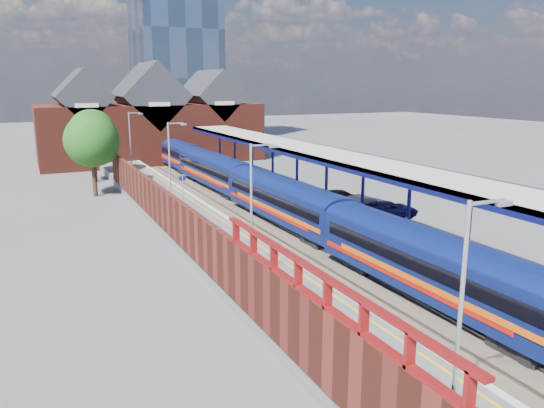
{
  "coord_description": "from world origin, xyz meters",
  "views": [
    {
      "loc": [
        -16.39,
        -17.53,
        10.83
      ],
      "look_at": [
        -1.09,
        15.16,
        2.6
      ],
      "focal_mm": 35.0,
      "sensor_mm": 36.0,
      "label": 1
    }
  ],
  "objects_px": {
    "lamp_post_b": "(254,204)",
    "parked_car_blue": "(390,209)",
    "lamp_post_a": "(464,312)",
    "parked_car_silver": "(365,204)",
    "lamp_post_d": "(132,142)",
    "parked_car_dark": "(342,198)",
    "train": "(245,181)",
    "platform_sign": "(183,186)",
    "lamp_post_c": "(171,162)"
  },
  "relations": [
    {
      "from": "train",
      "to": "platform_sign",
      "type": "relative_size",
      "value": 26.38
    },
    {
      "from": "train",
      "to": "lamp_post_c",
      "type": "relative_size",
      "value": 9.42
    },
    {
      "from": "lamp_post_a",
      "to": "lamp_post_b",
      "type": "height_order",
      "value": "same"
    },
    {
      "from": "lamp_post_d",
      "to": "platform_sign",
      "type": "bearing_deg",
      "value": -84.44
    },
    {
      "from": "platform_sign",
      "to": "parked_car_blue",
      "type": "bearing_deg",
      "value": -38.08
    },
    {
      "from": "lamp_post_d",
      "to": "platform_sign",
      "type": "xyz_separation_m",
      "value": [
        1.36,
        -14.0,
        -2.3
      ]
    },
    {
      "from": "lamp_post_b",
      "to": "parked_car_blue",
      "type": "height_order",
      "value": "lamp_post_b"
    },
    {
      "from": "lamp_post_a",
      "to": "parked_car_silver",
      "type": "bearing_deg",
      "value": 60.38
    },
    {
      "from": "lamp_post_b",
      "to": "parked_car_blue",
      "type": "distance_m",
      "value": 16.72
    },
    {
      "from": "platform_sign",
      "to": "parked_car_silver",
      "type": "relative_size",
      "value": 0.59
    },
    {
      "from": "lamp_post_a",
      "to": "lamp_post_d",
      "type": "xyz_separation_m",
      "value": [
        0.0,
        46.0,
        0.0
      ]
    },
    {
      "from": "train",
      "to": "parked_car_blue",
      "type": "relative_size",
      "value": 15.26
    },
    {
      "from": "lamp_post_d",
      "to": "parked_car_blue",
      "type": "height_order",
      "value": "lamp_post_d"
    },
    {
      "from": "train",
      "to": "lamp_post_a",
      "type": "distance_m",
      "value": 35.45
    },
    {
      "from": "lamp_post_a",
      "to": "parked_car_silver",
      "type": "xyz_separation_m",
      "value": [
        13.47,
        23.69,
        -3.3
      ]
    },
    {
      "from": "platform_sign",
      "to": "parked_car_dark",
      "type": "relative_size",
      "value": 0.55
    },
    {
      "from": "lamp_post_d",
      "to": "parked_car_blue",
      "type": "xyz_separation_m",
      "value": [
        14.41,
        -24.22,
        -3.39
      ]
    },
    {
      "from": "parked_car_blue",
      "to": "lamp_post_b",
      "type": "bearing_deg",
      "value": 130.67
    },
    {
      "from": "lamp_post_c",
      "to": "parked_car_dark",
      "type": "distance_m",
      "value": 14.04
    },
    {
      "from": "train",
      "to": "parked_car_dark",
      "type": "relative_size",
      "value": 14.57
    },
    {
      "from": "train",
      "to": "parked_car_blue",
      "type": "bearing_deg",
      "value": -62.66
    },
    {
      "from": "parked_car_silver",
      "to": "parked_car_blue",
      "type": "distance_m",
      "value": 2.13
    },
    {
      "from": "lamp_post_d",
      "to": "platform_sign",
      "type": "relative_size",
      "value": 2.8
    },
    {
      "from": "parked_car_silver",
      "to": "parked_car_blue",
      "type": "height_order",
      "value": "parked_car_silver"
    },
    {
      "from": "lamp_post_a",
      "to": "lamp_post_c",
      "type": "bearing_deg",
      "value": 90.0
    },
    {
      "from": "lamp_post_b",
      "to": "parked_car_silver",
      "type": "bearing_deg",
      "value": 35.73
    },
    {
      "from": "parked_car_blue",
      "to": "lamp_post_a",
      "type": "bearing_deg",
      "value": 158.81
    },
    {
      "from": "platform_sign",
      "to": "parked_car_blue",
      "type": "height_order",
      "value": "platform_sign"
    },
    {
      "from": "lamp_post_a",
      "to": "lamp_post_d",
      "type": "relative_size",
      "value": 1.0
    },
    {
      "from": "lamp_post_a",
      "to": "parked_car_blue",
      "type": "bearing_deg",
      "value": 56.51
    },
    {
      "from": "lamp_post_d",
      "to": "parked_car_silver",
      "type": "bearing_deg",
      "value": -58.89
    },
    {
      "from": "lamp_post_b",
      "to": "lamp_post_d",
      "type": "relative_size",
      "value": 1.0
    },
    {
      "from": "lamp_post_d",
      "to": "parked_car_dark",
      "type": "height_order",
      "value": "lamp_post_d"
    },
    {
      "from": "lamp_post_a",
      "to": "parked_car_dark",
      "type": "xyz_separation_m",
      "value": [
        13.16,
        26.43,
        -3.34
      ]
    },
    {
      "from": "train",
      "to": "lamp_post_b",
      "type": "xyz_separation_m",
      "value": [
        -7.86,
        -20.45,
        2.87
      ]
    },
    {
      "from": "lamp_post_a",
      "to": "platform_sign",
      "type": "height_order",
      "value": "lamp_post_a"
    },
    {
      "from": "platform_sign",
      "to": "lamp_post_a",
      "type": "bearing_deg",
      "value": -92.44
    },
    {
      "from": "lamp_post_b",
      "to": "parked_car_blue",
      "type": "xyz_separation_m",
      "value": [
        14.41,
        7.78,
        -3.39
      ]
    },
    {
      "from": "parked_car_silver",
      "to": "parked_car_dark",
      "type": "relative_size",
      "value": 0.93
    },
    {
      "from": "lamp_post_c",
      "to": "parked_car_blue",
      "type": "height_order",
      "value": "lamp_post_c"
    },
    {
      "from": "platform_sign",
      "to": "lamp_post_c",
      "type": "bearing_deg",
      "value": -124.26
    },
    {
      "from": "lamp_post_b",
      "to": "lamp_post_a",
      "type": "bearing_deg",
      "value": -90.0
    },
    {
      "from": "platform_sign",
      "to": "parked_car_silver",
      "type": "bearing_deg",
      "value": -34.48
    },
    {
      "from": "lamp_post_a",
      "to": "parked_car_blue",
      "type": "distance_m",
      "value": 26.33
    },
    {
      "from": "train",
      "to": "parked_car_dark",
      "type": "height_order",
      "value": "train"
    },
    {
      "from": "lamp_post_a",
      "to": "lamp_post_b",
      "type": "distance_m",
      "value": 14.0
    },
    {
      "from": "lamp_post_c",
      "to": "parked_car_silver",
      "type": "bearing_deg",
      "value": -25.12
    },
    {
      "from": "lamp_post_a",
      "to": "platform_sign",
      "type": "relative_size",
      "value": 2.8
    },
    {
      "from": "lamp_post_b",
      "to": "parked_car_silver",
      "type": "relative_size",
      "value": 1.66
    },
    {
      "from": "platform_sign",
      "to": "parked_car_dark",
      "type": "bearing_deg",
      "value": -25.28
    }
  ]
}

